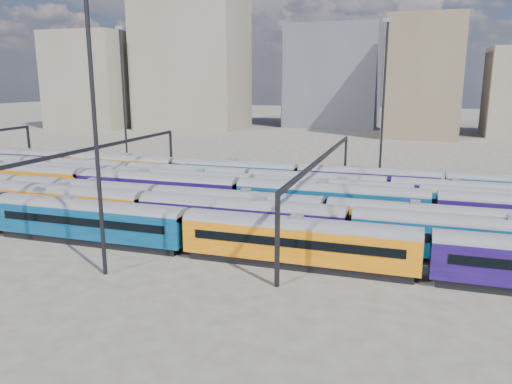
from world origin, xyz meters
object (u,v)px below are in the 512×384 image
(rake_0, at_px, (427,249))
(rake_2, at_px, (325,211))
(mast_2, at_px, (94,113))
(rake_1, at_px, (144,207))

(rake_0, bearing_deg, rake_2, 135.84)
(mast_2, bearing_deg, rake_0, 14.74)
(rake_0, distance_m, mast_2, 29.67)
(rake_0, bearing_deg, mast_2, -165.26)
(rake_0, height_order, mast_2, mast_2)
(rake_0, distance_m, rake_1, 29.96)
(rake_1, distance_m, mast_2, 16.58)
(rake_0, bearing_deg, rake_1, 170.39)
(rake_1, xyz_separation_m, rake_2, (19.24, 5.00, -0.25))
(rake_0, height_order, rake_1, rake_1)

